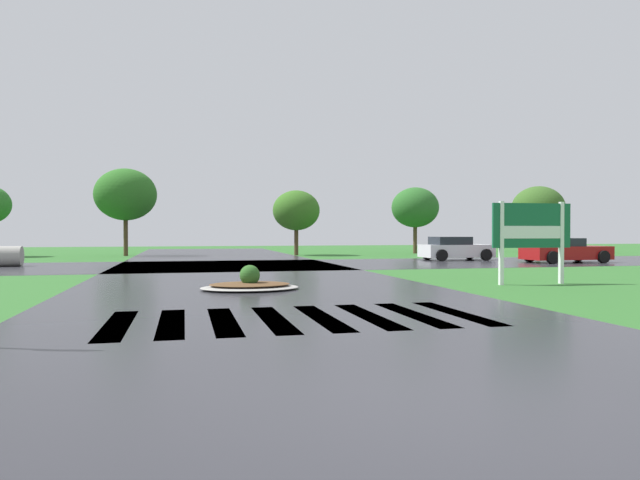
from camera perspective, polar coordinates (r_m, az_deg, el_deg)
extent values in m
cube|color=#2D6628|center=(5.24, 10.84, -17.51)|extent=(120.00, 120.00, 0.10)
cube|color=#2B2B30|center=(14.76, -5.28, -5.36)|extent=(10.32, 80.00, 0.01)
cube|color=#2B2B30|center=(27.61, -9.01, -2.48)|extent=(90.00, 9.29, 0.01)
cube|color=white|center=(10.58, -19.34, -7.87)|extent=(0.45, 3.41, 0.01)
cube|color=white|center=(10.52, -14.41, -7.90)|extent=(0.45, 3.41, 0.01)
cube|color=white|center=(10.54, -9.47, -7.87)|extent=(0.45, 3.41, 0.01)
cube|color=white|center=(10.64, -4.58, -7.78)|extent=(0.45, 3.41, 0.01)
cube|color=white|center=(10.81, 0.18, -7.64)|extent=(0.45, 3.41, 0.01)
cube|color=white|center=(11.05, 4.77, -7.45)|extent=(0.45, 3.41, 0.01)
cube|color=white|center=(11.36, 9.12, -7.24)|extent=(0.45, 3.41, 0.01)
cube|color=white|center=(11.73, 13.22, -6.99)|extent=(0.45, 3.41, 0.01)
cube|color=white|center=(19.20, 22.67, -0.26)|extent=(0.12, 0.12, 2.51)
cube|color=white|center=(18.14, 17.42, -0.29)|extent=(0.12, 0.12, 2.51)
cube|color=#145938|center=(18.65, 20.13, 1.35)|extent=(2.58, 0.15, 1.35)
cube|color=white|center=(18.65, 20.12, 0.73)|extent=(1.96, 0.14, 0.38)
ellipsoid|color=#9E9B93|center=(16.04, -6.93, -4.67)|extent=(2.70, 1.97, 0.12)
ellipsoid|color=brown|center=(16.04, -6.93, -4.35)|extent=(2.21, 1.62, 0.10)
sphere|color=#2D6023|center=(16.02, -6.93, -3.46)|extent=(0.56, 0.56, 0.56)
cube|color=maroon|center=(32.39, 23.05, -1.16)|extent=(4.40, 1.92, 0.68)
cube|color=#1E232B|center=(32.17, 22.58, -0.20)|extent=(1.92, 1.65, 0.42)
cylinder|color=black|center=(34.06, 24.06, -1.39)|extent=(0.64, 0.23, 0.64)
cylinder|color=black|center=(32.59, 26.14, -1.50)|extent=(0.64, 0.23, 0.64)
cylinder|color=black|center=(32.30, 19.93, -1.48)|extent=(0.64, 0.23, 0.64)
cylinder|color=black|center=(30.74, 21.93, -1.61)|extent=(0.64, 0.23, 0.64)
cube|color=silver|center=(33.27, 13.27, -1.04)|extent=(3.93, 1.83, 0.70)
cube|color=#1E232B|center=(33.09, 12.70, -0.07)|extent=(2.00, 1.59, 0.44)
cylinder|color=black|center=(34.72, 14.52, -1.30)|extent=(0.64, 0.23, 0.64)
cylinder|color=black|center=(33.11, 16.04, -1.41)|extent=(0.64, 0.23, 0.64)
cylinder|color=black|center=(33.53, 10.53, -1.36)|extent=(0.64, 0.23, 0.64)
cylinder|color=black|center=(31.86, 11.91, -1.48)|extent=(0.64, 0.23, 0.64)
cylinder|color=#9E9B93|center=(30.14, -28.50, -1.42)|extent=(1.31, 0.96, 0.93)
cylinder|color=#4C3823|center=(40.07, -18.59, 0.39)|extent=(0.28, 0.28, 2.63)
ellipsoid|color=#2A6721|center=(40.14, -18.61, 4.27)|extent=(4.00, 4.00, 3.40)
cylinder|color=#4C3823|center=(39.16, -2.35, -0.10)|extent=(0.28, 0.28, 1.92)
ellipsoid|color=#356720|center=(39.18, -2.35, 2.94)|extent=(3.18, 3.18, 2.70)
cylinder|color=#4C3823|center=(42.85, 9.35, 0.13)|extent=(0.28, 0.28, 2.16)
ellipsoid|color=#296124|center=(42.89, 9.36, 3.19)|extent=(3.44, 3.44, 2.93)
cylinder|color=#4C3823|center=(48.13, 20.68, 0.09)|extent=(0.28, 0.28, 2.03)
ellipsoid|color=#355C21|center=(48.16, 20.69, 2.96)|extent=(4.00, 4.00, 3.40)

